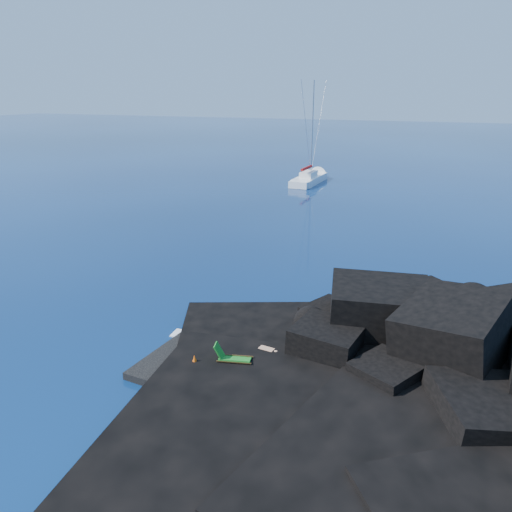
{
  "coord_description": "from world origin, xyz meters",
  "views": [
    {
      "loc": [
        12.54,
        -17.9,
        12.3
      ],
      "look_at": [
        1.33,
        10.78,
        2.0
      ],
      "focal_mm": 35.0,
      "sensor_mm": 36.0,
      "label": 1
    }
  ],
  "objects_px": {
    "sunbather": "(266,350)",
    "marker_cone": "(195,361)",
    "sailboat": "(309,183)",
    "deck_chair": "(235,355)"
  },
  "relations": [
    {
      "from": "deck_chair",
      "to": "sunbather",
      "type": "distance_m",
      "value": 1.84
    },
    {
      "from": "sailboat",
      "to": "deck_chair",
      "type": "height_order",
      "value": "sailboat"
    },
    {
      "from": "sailboat",
      "to": "sunbather",
      "type": "distance_m",
      "value": 48.26
    },
    {
      "from": "sunbather",
      "to": "sailboat",
      "type": "bearing_deg",
      "value": 110.81
    },
    {
      "from": "sailboat",
      "to": "sunbather",
      "type": "height_order",
      "value": "sailboat"
    },
    {
      "from": "sailboat",
      "to": "sunbather",
      "type": "bearing_deg",
      "value": -74.53
    },
    {
      "from": "sunbather",
      "to": "marker_cone",
      "type": "bearing_deg",
      "value": -131.64
    },
    {
      "from": "sailboat",
      "to": "deck_chair",
      "type": "bearing_deg",
      "value": -76.01
    },
    {
      "from": "sailboat",
      "to": "sunbather",
      "type": "xyz_separation_m",
      "value": [
        10.94,
        -47.0,
        0.54
      ]
    },
    {
      "from": "sunbather",
      "to": "marker_cone",
      "type": "distance_m",
      "value": 3.47
    }
  ]
}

